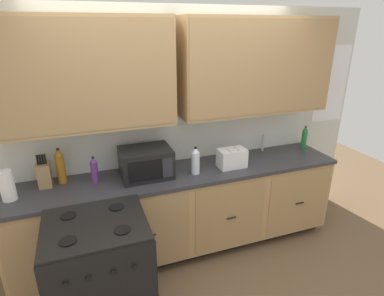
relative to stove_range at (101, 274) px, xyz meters
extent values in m
plane|color=brown|center=(0.88, 0.33, -0.47)|extent=(8.26, 8.26, 0.00)
cube|color=silver|center=(0.88, 0.96, 0.77)|extent=(4.50, 0.05, 2.48)
cube|color=silver|center=(0.88, 0.93, 0.66)|extent=(3.30, 0.01, 0.40)
cube|color=tan|center=(0.03, 0.76, 1.44)|extent=(1.60, 0.34, 0.95)
cube|color=#A58052|center=(0.03, 0.59, 1.44)|extent=(1.57, 0.01, 0.89)
cube|color=tan|center=(1.73, 0.76, 1.44)|extent=(1.60, 0.34, 0.95)
cube|color=#A58052|center=(1.73, 0.59, 1.44)|extent=(1.57, 0.01, 0.89)
cube|color=white|center=(2.89, 0.93, 1.16)|extent=(0.44, 0.01, 0.90)
cube|color=black|center=(0.88, 0.66, -0.42)|extent=(3.24, 0.48, 0.10)
cube|color=tan|center=(0.88, 0.63, 0.03)|extent=(3.30, 0.60, 0.79)
cube|color=#A88354|center=(-0.36, 0.33, 0.03)|extent=(0.76, 0.01, 0.73)
cube|color=black|center=(-0.36, 0.31, 0.02)|extent=(0.10, 0.01, 0.01)
cube|color=#A88354|center=(0.47, 0.33, 0.03)|extent=(0.76, 0.01, 0.73)
cube|color=black|center=(0.47, 0.31, 0.02)|extent=(0.10, 0.01, 0.01)
cube|color=#A88354|center=(1.30, 0.33, 0.03)|extent=(0.76, 0.01, 0.73)
cube|color=black|center=(1.30, 0.31, 0.02)|extent=(0.10, 0.01, 0.01)
cube|color=#A88354|center=(2.12, 0.33, 0.03)|extent=(0.76, 0.01, 0.73)
cube|color=black|center=(2.12, 0.31, 0.02)|extent=(0.10, 0.01, 0.01)
cube|color=#333338|center=(0.88, 0.63, 0.44)|extent=(3.33, 0.63, 0.04)
cube|color=#A8AAAF|center=(1.94, 0.66, 0.45)|extent=(0.56, 0.38, 0.02)
cube|color=black|center=(0.00, 0.00, -0.01)|extent=(0.76, 0.66, 0.92)
cube|color=black|center=(0.00, 0.00, 0.46)|extent=(0.74, 0.65, 0.02)
cylinder|color=black|center=(-0.18, -0.16, 0.47)|extent=(0.12, 0.12, 0.01)
cylinder|color=black|center=(0.18, -0.16, 0.47)|extent=(0.12, 0.12, 0.01)
cylinder|color=black|center=(-0.18, 0.16, 0.47)|extent=(0.12, 0.12, 0.01)
cylinder|color=black|center=(0.18, 0.16, 0.47)|extent=(0.12, 0.12, 0.01)
cylinder|color=black|center=(-0.22, -0.34, 0.28)|extent=(0.03, 0.02, 0.03)
cylinder|color=black|center=(-0.08, -0.34, 0.28)|extent=(0.03, 0.02, 0.03)
cylinder|color=black|center=(0.08, -0.34, 0.28)|extent=(0.03, 0.02, 0.03)
cylinder|color=black|center=(0.22, -0.34, 0.28)|extent=(0.03, 0.02, 0.03)
cube|color=black|center=(0.53, 0.66, 0.60)|extent=(0.48, 0.36, 0.28)
cube|color=black|center=(0.49, 0.47, 0.60)|extent=(0.31, 0.01, 0.19)
cube|color=#28282D|center=(0.70, 0.47, 0.60)|extent=(0.10, 0.01, 0.19)
cube|color=white|center=(1.40, 0.57, 0.56)|extent=(0.28, 0.18, 0.19)
cube|color=black|center=(1.35, 0.57, 0.65)|extent=(0.02, 0.13, 0.01)
cube|color=black|center=(1.45, 0.57, 0.65)|extent=(0.02, 0.13, 0.01)
cube|color=#9C794E|center=(-0.37, 0.76, 0.57)|extent=(0.11, 0.14, 0.22)
cylinder|color=black|center=(-0.40, 0.75, 0.73)|extent=(0.02, 0.02, 0.09)
cylinder|color=black|center=(-0.38, 0.75, 0.73)|extent=(0.02, 0.02, 0.09)
cylinder|color=black|center=(-0.36, 0.75, 0.73)|extent=(0.02, 0.02, 0.09)
cylinder|color=black|center=(-0.34, 0.75, 0.73)|extent=(0.02, 0.02, 0.09)
cylinder|color=#B2B5BA|center=(1.94, 0.84, 0.56)|extent=(0.02, 0.02, 0.20)
cylinder|color=white|center=(-0.64, 0.60, 0.59)|extent=(0.12, 0.12, 0.26)
cylinder|color=#237A38|center=(2.45, 0.76, 0.57)|extent=(0.06, 0.06, 0.22)
cone|color=#237A38|center=(2.45, 0.76, 0.71)|extent=(0.06, 0.06, 0.05)
cylinder|color=black|center=(2.45, 0.76, 0.72)|extent=(0.02, 0.02, 0.02)
cylinder|color=#663384|center=(0.06, 0.69, 0.56)|extent=(0.06, 0.06, 0.20)
cone|color=#663384|center=(0.06, 0.69, 0.69)|extent=(0.06, 0.06, 0.05)
cylinder|color=black|center=(0.06, 0.69, 0.71)|extent=(0.02, 0.02, 0.02)
cylinder|color=#9E6619|center=(-0.23, 0.79, 0.60)|extent=(0.08, 0.08, 0.27)
cone|color=#9E6619|center=(-0.23, 0.79, 0.77)|extent=(0.07, 0.07, 0.07)
cylinder|color=black|center=(-0.23, 0.79, 0.79)|extent=(0.03, 0.03, 0.02)
cylinder|color=silver|center=(1.00, 0.55, 0.57)|extent=(0.08, 0.08, 0.22)
cone|color=silver|center=(1.00, 0.55, 0.71)|extent=(0.07, 0.07, 0.06)
cylinder|color=black|center=(1.00, 0.55, 0.73)|extent=(0.03, 0.03, 0.02)
camera|label=1|loc=(0.01, -2.08, 1.82)|focal=29.47mm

